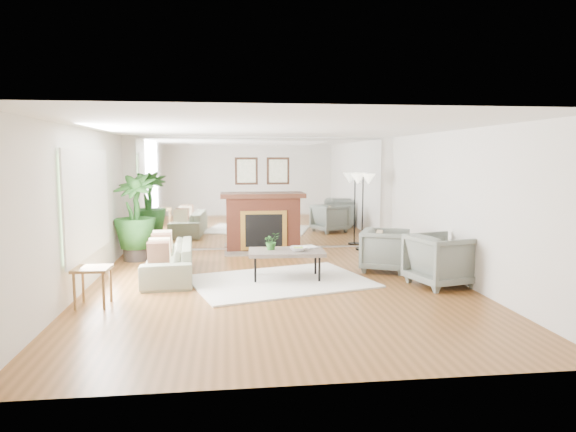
{
  "coord_description": "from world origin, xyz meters",
  "views": [
    {
      "loc": [
        -0.82,
        -7.87,
        2.05
      ],
      "look_at": [
        0.22,
        0.6,
        1.07
      ],
      "focal_mm": 32.0,
      "sensor_mm": 36.0,
      "label": 1
    }
  ],
  "objects": [
    {
      "name": "wall_right",
      "position": [
        2.99,
        0.0,
        1.25
      ],
      "size": [
        0.02,
        7.0,
        2.5
      ],
      "primitive_type": "cube",
      "color": "silver",
      "rests_on": "ground"
    },
    {
      "name": "fruit_bowl",
      "position": [
        0.38,
        0.43,
        0.54
      ],
      "size": [
        0.35,
        0.35,
        0.07
      ],
      "primitive_type": "imported",
      "rotation": [
        0.0,
        0.0,
        -0.25
      ],
      "color": "olive",
      "rests_on": "coffee_table"
    },
    {
      "name": "window_panel",
      "position": [
        -2.96,
        0.4,
        1.35
      ],
      "size": [
        0.04,
        2.4,
        1.5
      ],
      "primitive_type": "cube",
      "color": "#B2E09E",
      "rests_on": "wall_left"
    },
    {
      "name": "armchair_back",
      "position": [
        2.05,
        0.99,
        0.38
      ],
      "size": [
        1.1,
        1.08,
        0.76
      ],
      "primitive_type": "imported",
      "rotation": [
        0.0,
        0.0,
        1.15
      ],
      "color": "slate",
      "rests_on": "ground"
    },
    {
      "name": "floor_lamp",
      "position": [
        2.19,
        3.1,
        1.44
      ],
      "size": [
        0.55,
        0.31,
        1.69
      ],
      "color": "black",
      "rests_on": "ground"
    },
    {
      "name": "wall_left",
      "position": [
        -2.99,
        0.0,
        1.25
      ],
      "size": [
        0.02,
        7.0,
        2.5
      ],
      "primitive_type": "cube",
      "color": "silver",
      "rests_on": "ground"
    },
    {
      "name": "fireplace",
      "position": [
        0.0,
        3.26,
        0.66
      ],
      "size": [
        1.85,
        0.83,
        2.05
      ],
      "color": "brown",
      "rests_on": "ground"
    },
    {
      "name": "ground",
      "position": [
        0.0,
        0.0,
        0.0
      ],
      "size": [
        7.0,
        7.0,
        0.0
      ],
      "primitive_type": "plane",
      "color": "brown",
      "rests_on": "ground"
    },
    {
      "name": "mirror_panel",
      "position": [
        0.0,
        3.47,
        1.25
      ],
      "size": [
        5.4,
        0.04,
        2.4
      ],
      "primitive_type": "cube",
      "color": "silver",
      "rests_on": "wall_back"
    },
    {
      "name": "wall_back",
      "position": [
        0.0,
        3.49,
        1.25
      ],
      "size": [
        6.0,
        0.02,
        2.5
      ],
      "primitive_type": "cube",
      "color": "silver",
      "rests_on": "ground"
    },
    {
      "name": "potted_ficus",
      "position": [
        -2.6,
        2.52,
        0.92
      ],
      "size": [
        1.02,
        1.02,
        1.72
      ],
      "color": "black",
      "rests_on": "ground"
    },
    {
      "name": "armchair_front",
      "position": [
        2.6,
        -0.18,
        0.42
      ],
      "size": [
        1.12,
        1.1,
        0.84
      ],
      "primitive_type": "imported",
      "rotation": [
        0.0,
        0.0,
        1.84
      ],
      "color": "slate",
      "rests_on": "ground"
    },
    {
      "name": "tabletop_plant",
      "position": [
        -0.06,
        0.61,
        0.65
      ],
      "size": [
        0.33,
        0.3,
        0.3
      ],
      "primitive_type": "imported",
      "rotation": [
        0.0,
        0.0,
        0.33
      ],
      "color": "#306C27",
      "rests_on": "coffee_table"
    },
    {
      "name": "area_rug",
      "position": [
        0.06,
        0.37,
        0.01
      ],
      "size": [
        3.24,
        2.7,
        0.03
      ],
      "primitive_type": "cube",
      "rotation": [
        0.0,
        0.0,
        0.28
      ],
      "color": "silver",
      "rests_on": "ground"
    },
    {
      "name": "coffee_table",
      "position": [
        0.19,
        0.52,
        0.46
      ],
      "size": [
        1.29,
        0.8,
        0.5
      ],
      "rotation": [
        0.0,
        0.0,
        -0.05
      ],
      "color": "#6C6055",
      "rests_on": "ground"
    },
    {
      "name": "sofa",
      "position": [
        -1.8,
        0.92,
        0.3
      ],
      "size": [
        0.93,
        2.09,
        0.6
      ],
      "primitive_type": "imported",
      "rotation": [
        0.0,
        0.0,
        -1.51
      ],
      "color": "gray",
      "rests_on": "ground"
    },
    {
      "name": "book",
      "position": [
        0.53,
        0.71,
        0.51
      ],
      "size": [
        0.29,
        0.33,
        0.02
      ],
      "primitive_type": "imported",
      "rotation": [
        0.0,
        0.0,
        0.35
      ],
      "color": "olive",
      "rests_on": "coffee_table"
    },
    {
      "name": "side_table",
      "position": [
        -2.65,
        -0.68,
        0.46
      ],
      "size": [
        0.49,
        0.49,
        0.54
      ],
      "rotation": [
        0.0,
        0.0,
        -0.03
      ],
      "color": "olive",
      "rests_on": "ground"
    }
  ]
}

